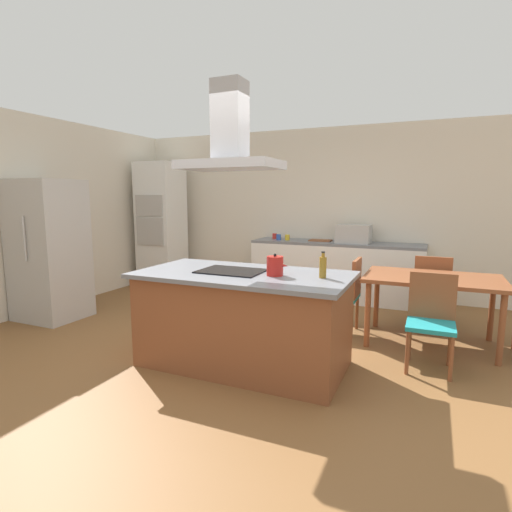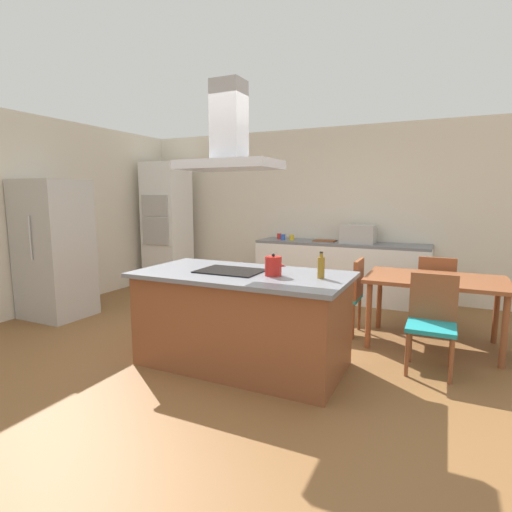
{
  "view_description": "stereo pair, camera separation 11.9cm",
  "coord_description": "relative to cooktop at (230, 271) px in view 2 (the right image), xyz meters",
  "views": [
    {
      "loc": [
        1.6,
        -3.35,
        1.61
      ],
      "look_at": [
        -0.04,
        0.4,
        1.0
      ],
      "focal_mm": 28.35,
      "sensor_mm": 36.0,
      "label": 1
    },
    {
      "loc": [
        1.71,
        -3.3,
        1.61
      ],
      "look_at": [
        -0.04,
        0.4,
        1.0
      ],
      "focal_mm": 28.35,
      "sensor_mm": 36.0,
      "label": 2
    }
  ],
  "objects": [
    {
      "name": "ground",
      "position": [
        0.12,
        1.5,
        -0.91
      ],
      "size": [
        16.0,
        16.0,
        0.0
      ],
      "primitive_type": "plane",
      "color": "brown"
    },
    {
      "name": "cooktop",
      "position": [
        0.0,
        0.0,
        0.0
      ],
      "size": [
        0.6,
        0.44,
        0.01
      ],
      "primitive_type": "cube",
      "color": "black",
      "rests_on": "kitchen_island"
    },
    {
      "name": "chair_at_left_end",
      "position": [
        0.85,
        1.32,
        -0.4
      ],
      "size": [
        0.42,
        0.42,
        0.89
      ],
      "color": "teal",
      "rests_on": "ground"
    },
    {
      "name": "chair_facing_island",
      "position": [
        1.76,
        0.66,
        -0.4
      ],
      "size": [
        0.42,
        0.42,
        0.89
      ],
      "color": "teal",
      "rests_on": "ground"
    },
    {
      "name": "coffee_mug_red",
      "position": [
        -0.7,
        2.96,
        0.04
      ],
      "size": [
        0.08,
        0.08,
        0.09
      ],
      "primitive_type": "cylinder",
      "color": "red",
      "rests_on": "back_counter"
    },
    {
      "name": "tea_kettle",
      "position": [
        0.45,
        -0.01,
        0.08
      ],
      "size": [
        0.2,
        0.15,
        0.2
      ],
      "color": "#B21E19",
      "rests_on": "kitchen_island"
    },
    {
      "name": "olive_oil_bottle",
      "position": [
        0.87,
        0.05,
        0.09
      ],
      "size": [
        0.06,
        0.06,
        0.23
      ],
      "color": "olive",
      "rests_on": "kitchen_island"
    },
    {
      "name": "coffee_mug_yellow",
      "position": [
        -0.43,
        2.83,
        0.04
      ],
      "size": [
        0.08,
        0.08,
        0.09
      ],
      "primitive_type": "cylinder",
      "color": "gold",
      "rests_on": "back_counter"
    },
    {
      "name": "dining_table",
      "position": [
        1.76,
        1.32,
        -0.24
      ],
      "size": [
        1.4,
        0.9,
        0.75
      ],
      "color": "brown",
      "rests_on": "ground"
    },
    {
      "name": "range_hood",
      "position": [
        0.0,
        0.0,
        1.2
      ],
      "size": [
        0.9,
        0.55,
        0.78
      ],
      "color": "#ADADB2"
    },
    {
      "name": "chair_facing_back_wall",
      "position": [
        1.76,
        1.99,
        -0.4
      ],
      "size": [
        0.42,
        0.42,
        0.89
      ],
      "color": "teal",
      "rests_on": "ground"
    },
    {
      "name": "wall_oven_stack",
      "position": [
        -2.78,
        2.65,
        0.2
      ],
      "size": [
        0.7,
        0.66,
        2.2
      ],
      "color": "white",
      "rests_on": "ground"
    },
    {
      "name": "kitchen_island",
      "position": [
        0.12,
        0.0,
        -0.45
      ],
      "size": [
        1.99,
        1.04,
        0.9
      ],
      "color": "brown",
      "rests_on": "ground"
    },
    {
      "name": "wall_left",
      "position": [
        -3.33,
        1.0,
        0.44
      ],
      "size": [
        0.1,
        8.8,
        2.7
      ],
      "primitive_type": "cube",
      "color": "beige",
      "rests_on": "ground"
    },
    {
      "name": "back_counter",
      "position": [
        0.36,
        2.88,
        -0.46
      ],
      "size": [
        2.63,
        0.62,
        0.9
      ],
      "color": "white",
      "rests_on": "ground"
    },
    {
      "name": "refrigerator",
      "position": [
        -2.86,
        0.35,
        0.0
      ],
      "size": [
        0.8,
        0.73,
        1.82
      ],
      "color": "#B2AFAA",
      "rests_on": "ground"
    },
    {
      "name": "cutting_board",
      "position": [
        0.1,
        2.93,
        0.0
      ],
      "size": [
        0.34,
        0.24,
        0.02
      ],
      "primitive_type": "cube",
      "color": "brown",
      "rests_on": "back_counter"
    },
    {
      "name": "countertop_microwave",
      "position": [
        0.63,
        2.88,
        0.13
      ],
      "size": [
        0.5,
        0.38,
        0.28
      ],
      "primitive_type": "cube",
      "color": "#B2AFAA",
      "rests_on": "back_counter"
    },
    {
      "name": "wall_back",
      "position": [
        0.12,
        3.25,
        0.44
      ],
      "size": [
        7.2,
        0.1,
        2.7
      ],
      "primitive_type": "cube",
      "color": "beige",
      "rests_on": "ground"
    },
    {
      "name": "coffee_mug_blue",
      "position": [
        -0.58,
        2.83,
        0.04
      ],
      "size": [
        0.08,
        0.08,
        0.09
      ],
      "primitive_type": "cylinder",
      "color": "#2D56B2",
      "rests_on": "back_counter"
    }
  ]
}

